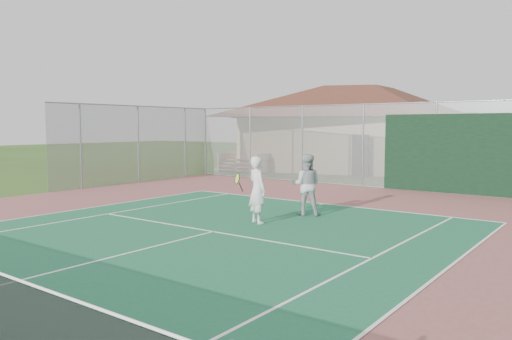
{
  "coord_description": "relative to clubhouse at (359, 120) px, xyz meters",
  "views": [
    {
      "loc": [
        7.99,
        -2.53,
        2.57
      ],
      "look_at": [
        -0.69,
        9.06,
        1.3
      ],
      "focal_mm": 35.0,
      "sensor_mm": 36.0,
      "label": 1
    }
  ],
  "objects": [
    {
      "name": "bleachers",
      "position": [
        -4.33,
        -5.58,
        -2.4
      ],
      "size": [
        3.0,
        1.95,
        1.08
      ],
      "rotation": [
        0.0,
        0.0,
        0.11
      ],
      "color": "#B23C29",
      "rests_on": "ground"
    },
    {
      "name": "clubhouse",
      "position": [
        0.0,
        0.0,
        0.0
      ],
      "size": [
        15.35,
        12.04,
        5.86
      ],
      "rotation": [
        0.0,
        0.0,
        0.24
      ],
      "color": "tan",
      "rests_on": "ground"
    },
    {
      "name": "player_white_front",
      "position": [
        5.25,
        -17.27,
        -2.08
      ],
      "size": [
        1.0,
        0.78,
        1.77
      ],
      "rotation": [
        0.0,
        0.0,
        2.72
      ],
      "color": "silver",
      "rests_on": "ground"
    },
    {
      "name": "player_grey_back",
      "position": [
        5.67,
        -15.46,
        -2.09
      ],
      "size": [
        1.07,
        0.98,
        1.76
      ],
      "rotation": [
        0.0,
        0.0,
        3.6
      ],
      "color": "#B0B4B6",
      "rests_on": "ground"
    },
    {
      "name": "back_fence",
      "position": [
        7.17,
        -8.21,
        -1.31
      ],
      "size": [
        20.08,
        0.11,
        3.53
      ],
      "color": "gray",
      "rests_on": "ground"
    },
    {
      "name": "side_fence_left",
      "position": [
        -4.94,
        -12.69,
        -1.23
      ],
      "size": [
        0.08,
        9.0,
        3.5
      ],
      "color": "gray",
      "rests_on": "ground"
    }
  ]
}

